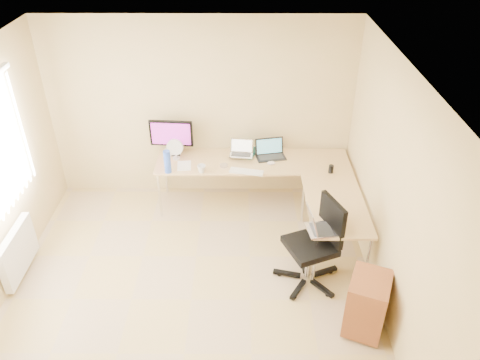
{
  "coord_description": "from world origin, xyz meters",
  "views": [
    {
      "loc": [
        0.57,
        -3.73,
        4.02
      ],
      "look_at": [
        0.55,
        1.1,
        0.9
      ],
      "focal_mm": 35.26,
      "sensor_mm": 36.0,
      "label": 1
    }
  ],
  "objects_px": {
    "water_bottle": "(167,162)",
    "keyboard": "(246,172)",
    "desk_return": "(333,227)",
    "mug": "(202,169)",
    "office_chair": "(310,247)",
    "laptop_return": "(322,222)",
    "desk_fan": "(176,149)",
    "monitor": "(172,137)",
    "cabinet": "(367,304)",
    "laptop_center": "(241,148)",
    "desk_main": "(253,183)",
    "laptop_black": "(271,149)"
  },
  "relations": [
    {
      "from": "monitor",
      "to": "office_chair",
      "type": "relative_size",
      "value": 0.55
    },
    {
      "from": "monitor",
      "to": "desk_fan",
      "type": "distance_m",
      "value": 0.19
    },
    {
      "from": "water_bottle",
      "to": "desk_fan",
      "type": "xyz_separation_m",
      "value": [
        0.07,
        0.35,
        -0.01
      ]
    },
    {
      "from": "desk_return",
      "to": "desk_fan",
      "type": "relative_size",
      "value": 4.46
    },
    {
      "from": "monitor",
      "to": "office_chair",
      "type": "bearing_deg",
      "value": -40.68
    },
    {
      "from": "monitor",
      "to": "keyboard",
      "type": "distance_m",
      "value": 1.17
    },
    {
      "from": "laptop_black",
      "to": "desk_fan",
      "type": "relative_size",
      "value": 1.37
    },
    {
      "from": "monitor",
      "to": "office_chair",
      "type": "distance_m",
      "value": 2.5
    },
    {
      "from": "water_bottle",
      "to": "office_chair",
      "type": "bearing_deg",
      "value": -35.24
    },
    {
      "from": "desk_fan",
      "to": "laptop_return",
      "type": "relative_size",
      "value": 0.79
    },
    {
      "from": "desk_return",
      "to": "water_bottle",
      "type": "relative_size",
      "value": 4.1
    },
    {
      "from": "desk_return",
      "to": "laptop_return",
      "type": "bearing_deg",
      "value": -115.92
    },
    {
      "from": "laptop_black",
      "to": "laptop_return",
      "type": "bearing_deg",
      "value": -84.95
    },
    {
      "from": "laptop_center",
      "to": "keyboard",
      "type": "height_order",
      "value": "laptop_center"
    },
    {
      "from": "laptop_center",
      "to": "keyboard",
      "type": "xyz_separation_m",
      "value": [
        0.07,
        -0.37,
        -0.14
      ]
    },
    {
      "from": "water_bottle",
      "to": "desk_fan",
      "type": "distance_m",
      "value": 0.36
    },
    {
      "from": "mug",
      "to": "office_chair",
      "type": "xyz_separation_m",
      "value": [
        1.3,
        -1.23,
        -0.28
      ]
    },
    {
      "from": "desk_main",
      "to": "cabinet",
      "type": "height_order",
      "value": "desk_main"
    },
    {
      "from": "desk_fan",
      "to": "laptop_black",
      "type": "bearing_deg",
      "value": 11.11
    },
    {
      "from": "keyboard",
      "to": "mug",
      "type": "height_order",
      "value": "mug"
    },
    {
      "from": "laptop_black",
      "to": "laptop_return",
      "type": "height_order",
      "value": "laptop_black"
    },
    {
      "from": "mug",
      "to": "office_chair",
      "type": "relative_size",
      "value": 0.1
    },
    {
      "from": "laptop_black",
      "to": "water_bottle",
      "type": "distance_m",
      "value": 1.43
    },
    {
      "from": "desk_fan",
      "to": "laptop_return",
      "type": "distance_m",
      "value": 2.38
    },
    {
      "from": "monitor",
      "to": "desk_fan",
      "type": "height_order",
      "value": "monitor"
    },
    {
      "from": "monitor",
      "to": "water_bottle",
      "type": "xyz_separation_m",
      "value": [
        0.0,
        -0.5,
        -0.1
      ]
    },
    {
      "from": "monitor",
      "to": "cabinet",
      "type": "distance_m",
      "value": 3.37
    },
    {
      "from": "keyboard",
      "to": "office_chair",
      "type": "height_order",
      "value": "office_chair"
    },
    {
      "from": "desk_return",
      "to": "laptop_center",
      "type": "height_order",
      "value": "laptop_center"
    },
    {
      "from": "desk_main",
      "to": "keyboard",
      "type": "xyz_separation_m",
      "value": [
        -0.09,
        -0.3,
        0.38
      ]
    },
    {
      "from": "laptop_center",
      "to": "desk_return",
      "type": "bearing_deg",
      "value": -36.81
    },
    {
      "from": "keyboard",
      "to": "laptop_return",
      "type": "bearing_deg",
      "value": -43.98
    },
    {
      "from": "water_bottle",
      "to": "keyboard",
      "type": "bearing_deg",
      "value": 0.0
    },
    {
      "from": "desk_return",
      "to": "keyboard",
      "type": "height_order",
      "value": "keyboard"
    },
    {
      "from": "keyboard",
      "to": "office_chair",
      "type": "distance_m",
      "value": 1.44
    },
    {
      "from": "desk_return",
      "to": "water_bottle",
      "type": "distance_m",
      "value": 2.28
    },
    {
      "from": "water_bottle",
      "to": "laptop_return",
      "type": "height_order",
      "value": "water_bottle"
    },
    {
      "from": "desk_main",
      "to": "laptop_return",
      "type": "height_order",
      "value": "laptop_return"
    },
    {
      "from": "desk_main",
      "to": "laptop_black",
      "type": "xyz_separation_m",
      "value": [
        0.25,
        0.1,
        0.49
      ]
    },
    {
      "from": "office_chair",
      "to": "cabinet",
      "type": "bearing_deg",
      "value": -76.63
    },
    {
      "from": "water_bottle",
      "to": "cabinet",
      "type": "height_order",
      "value": "water_bottle"
    },
    {
      "from": "desk_main",
      "to": "desk_return",
      "type": "height_order",
      "value": "same"
    },
    {
      "from": "desk_main",
      "to": "laptop_center",
      "type": "xyz_separation_m",
      "value": [
        -0.16,
        0.08,
        0.52
      ]
    },
    {
      "from": "desk_fan",
      "to": "mug",
      "type": "bearing_deg",
      "value": -33.84
    },
    {
      "from": "office_chair",
      "to": "laptop_return",
      "type": "bearing_deg",
      "value": -12.34
    },
    {
      "from": "desk_main",
      "to": "water_bottle",
      "type": "bearing_deg",
      "value": -165.2
    },
    {
      "from": "laptop_center",
      "to": "laptop_return",
      "type": "relative_size",
      "value": 0.86
    },
    {
      "from": "laptop_center",
      "to": "laptop_black",
      "type": "xyz_separation_m",
      "value": [
        0.41,
        0.02,
        -0.03
      ]
    },
    {
      "from": "water_bottle",
      "to": "laptop_return",
      "type": "relative_size",
      "value": 0.86
    },
    {
      "from": "desk_return",
      "to": "laptop_center",
      "type": "xyz_separation_m",
      "value": [
        -1.14,
        1.08,
        0.52
      ]
    }
  ]
}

